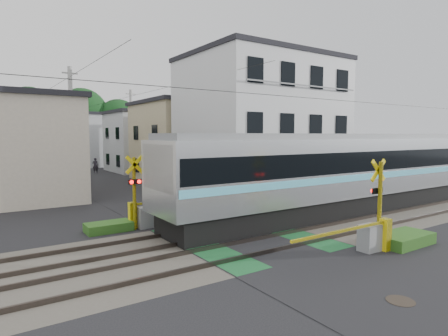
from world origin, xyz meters
TOP-DOWN VIEW (x-y plane):
  - ground at (0.00, 0.00)m, footprint 120.00×120.00m
  - track_bed at (0.00, 0.00)m, footprint 120.00×120.00m
  - commuter_train at (16.30, 1.20)m, footprint 38.66×3.01m
  - crossing_signal_near at (2.59, -3.65)m, footprint 4.74×0.65m
  - crossing_signal_far at (-2.59, 3.65)m, footprint 4.74×0.65m
  - apartment_block at (8.50, 9.49)m, footprint 10.20×8.36m
  - houses_row at (0.25, 25.92)m, footprint 22.07×31.35m
  - tree_hill at (-1.06, 48.91)m, footprint 40.00×12.08m
  - catenary at (6.00, 0.03)m, footprint 60.00×5.04m
  - utility_poles at (-1.05, 23.01)m, footprint 7.90×42.00m
  - pedestrian at (1.87, 27.99)m, footprint 0.68×0.56m
  - manhole_cover at (-0.24, -6.37)m, footprint 0.65×0.65m
  - weed_patches at (1.76, -0.09)m, footprint 10.25×8.80m

SIDE VIEW (x-z plane):
  - ground at x=0.00m, z-range 0.00..0.00m
  - manhole_cover at x=-0.24m, z-range 0.00..0.02m
  - track_bed at x=0.00m, z-range -0.03..0.11m
  - weed_patches at x=1.76m, z-range -0.02..0.38m
  - crossing_signal_near at x=2.59m, z-range -0.83..2.25m
  - crossing_signal_far at x=-2.59m, z-range -0.83..2.25m
  - pedestrian at x=1.87m, z-range 0.00..1.59m
  - commuter_train at x=16.30m, z-range 0.11..4.07m
  - houses_row at x=0.25m, z-range -0.16..6.64m
  - catenary at x=6.00m, z-range 0.20..7.20m
  - utility_poles at x=-1.05m, z-range 0.08..8.08m
  - apartment_block at x=8.50m, z-range 0.01..9.31m
  - tree_hill at x=-1.06m, z-range 0.07..11.08m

